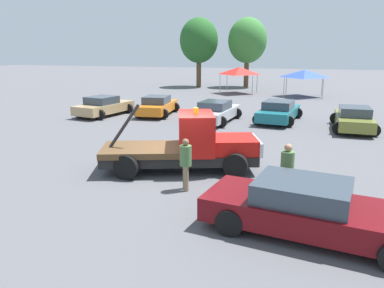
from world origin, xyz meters
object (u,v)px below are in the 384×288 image
object	(u,v)px
foreground_car	(310,209)
person_near_truck	(287,168)
tow_truck	(189,146)
tree_center	(247,41)
person_at_hood	(186,161)
parked_car_teal	(279,111)
parked_car_silver	(216,112)
parked_car_orange	(157,106)
parked_car_olive	(354,119)
tree_left	(199,41)
canopy_tent_red	(239,71)
parked_car_tan	(104,106)
canopy_tent_blue	(305,74)

from	to	relation	value
foreground_car	person_near_truck	distance (m)	2.11
tow_truck	tree_center	xyz separation A→B (m)	(-3.36, 32.73, 4.50)
person_near_truck	person_at_hood	size ratio (longest dim) A/B	1.04
parked_car_teal	tree_center	size ratio (longest dim) A/B	0.62
foreground_car	parked_car_silver	size ratio (longest dim) A/B	1.11
parked_car_orange	tree_center	xyz separation A→B (m)	(2.46, 21.80, 4.78)
tow_truck	parked_car_silver	distance (m)	9.75
parked_car_olive	tree_left	world-z (taller)	tree_left
foreground_car	parked_car_silver	distance (m)	14.70
parked_car_teal	parked_car_olive	size ratio (longest dim) A/B	1.08
person_near_truck	person_at_hood	xyz separation A→B (m)	(-3.12, -0.05, -0.04)
person_at_hood	parked_car_silver	bearing A→B (deg)	71.39
tow_truck	parked_car_silver	world-z (taller)	tow_truck
tree_left	tree_center	size ratio (longest dim) A/B	1.00
tow_truck	tree_left	world-z (taller)	tree_left
parked_car_orange	parked_car_silver	size ratio (longest dim) A/B	0.93
canopy_tent_red	tree_center	size ratio (longest dim) A/B	0.41
person_at_hood	tree_center	world-z (taller)	tree_center
parked_car_teal	parked_car_olive	xyz separation A→B (m)	(4.23, -1.30, -0.00)
person_near_truck	parked_car_olive	bearing A→B (deg)	27.77
parked_car_silver	parked_car_tan	bearing A→B (deg)	94.98
person_near_truck	parked_car_teal	distance (m)	12.98
person_near_truck	canopy_tent_red	world-z (taller)	canopy_tent_red
person_at_hood	parked_car_tan	world-z (taller)	person_at_hood
person_at_hood	parked_car_tan	bearing A→B (deg)	102.21
parked_car_silver	tree_left	distance (m)	23.52
foreground_car	parked_car_teal	world-z (taller)	same
parked_car_silver	parked_car_teal	distance (m)	3.94
foreground_car	canopy_tent_blue	distance (m)	28.85
canopy_tent_red	tree_left	size ratio (longest dim) A/B	0.41
parked_car_silver	canopy_tent_red	size ratio (longest dim) A/B	1.49
parked_car_orange	canopy_tent_red	bearing A→B (deg)	-16.99
parked_car_silver	parked_car_olive	xyz separation A→B (m)	(7.94, 0.02, -0.00)
parked_car_orange	tow_truck	bearing A→B (deg)	-157.83
canopy_tent_red	parked_car_tan	bearing A→B (deg)	-111.53
parked_car_tan	person_near_truck	bearing A→B (deg)	-122.23
tree_left	person_near_truck	bearing A→B (deg)	-69.29
parked_car_olive	parked_car_teal	bearing A→B (deg)	73.07
parked_car_teal	tree_center	bearing A→B (deg)	21.27
parked_car_olive	parked_car_orange	bearing A→B (deg)	84.33
canopy_tent_blue	tree_center	xyz separation A→B (m)	(-6.86, 7.82, 3.25)
person_near_truck	canopy_tent_red	bearing A→B (deg)	55.26
canopy_tent_red	tow_truck	bearing A→B (deg)	-83.53
foreground_car	person_near_truck	bearing A→B (deg)	117.89
tow_truck	parked_car_tan	world-z (taller)	tow_truck
parked_car_teal	canopy_tent_red	bearing A→B (deg)	26.23
canopy_tent_red	parked_car_olive	bearing A→B (deg)	-59.35
parked_car_olive	tree_center	xyz separation A→B (m)	(-9.95, 23.05, 4.78)
tow_truck	foreground_car	distance (m)	5.85
parked_car_olive	canopy_tent_blue	xyz separation A→B (m)	(-3.09, 15.23, 1.53)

